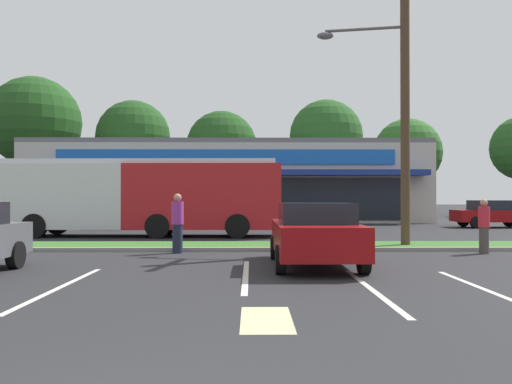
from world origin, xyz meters
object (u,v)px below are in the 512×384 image
at_px(pedestrian_near_bench, 484,226).
at_px(pedestrian_by_pole, 178,223).
at_px(car_0, 315,234).
at_px(car_1, 144,214).
at_px(car_2, 492,214).
at_px(utility_pole, 401,84).
at_px(city_bus, 142,195).

height_order(pedestrian_near_bench, pedestrian_by_pole, pedestrian_by_pole).
relative_size(car_0, pedestrian_by_pole, 2.52).
bearing_deg(car_1, car_2, -177.63).
bearing_deg(utility_pole, car_0, -126.84).
xyz_separation_m(car_1, car_2, (19.05, 0.79, -0.01)).
distance_m(city_bus, car_1, 5.84).
relative_size(city_bus, car_1, 2.65).
relative_size(utility_pole, car_2, 2.40).
xyz_separation_m(city_bus, car_2, (17.99, 6.45, -1.00)).
relative_size(city_bus, car_0, 2.67).
bearing_deg(pedestrian_by_pole, city_bus, 2.05).
bearing_deg(car_1, city_bus, 100.67).
xyz_separation_m(car_0, car_1, (-7.25, 15.51, -0.02)).
xyz_separation_m(car_2, pedestrian_by_pole, (-15.53, -13.28, 0.13)).
bearing_deg(car_2, car_0, -125.90).
distance_m(car_1, car_2, 19.07).
bearing_deg(pedestrian_by_pole, car_0, -146.72).
relative_size(car_0, pedestrian_near_bench, 2.77).
height_order(utility_pole, pedestrian_by_pole, utility_pole).
bearing_deg(car_1, pedestrian_by_pole, 105.75).
height_order(car_2, pedestrian_near_bench, pedestrian_near_bench).
height_order(city_bus, car_1, city_bus).
bearing_deg(pedestrian_by_pole, utility_pole, -95.92).
bearing_deg(car_2, city_bus, -160.29).
relative_size(city_bus, pedestrian_by_pole, 6.71).
bearing_deg(city_bus, pedestrian_by_pole, 111.26).
bearing_deg(pedestrian_by_pole, car_2, -67.19).
height_order(utility_pole, car_1, utility_pole).
bearing_deg(city_bus, utility_pole, 152.27).
xyz_separation_m(car_0, car_2, (11.80, 16.30, -0.02)).
height_order(car_0, pedestrian_near_bench, pedestrian_near_bench).
distance_m(city_bus, car_2, 19.13).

